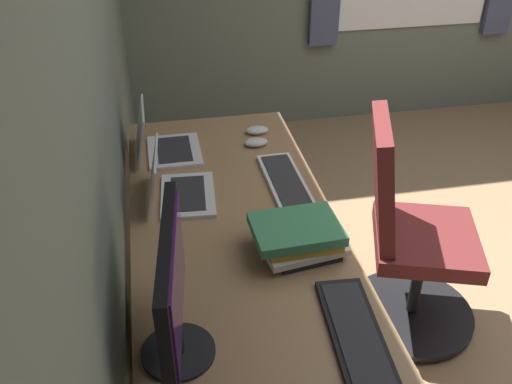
% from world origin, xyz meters
% --- Properties ---
extents(wall_back, '(5.06, 0.10, 2.60)m').
position_xyz_m(wall_back, '(0.00, 2.01, 1.30)').
color(wall_back, slate).
rests_on(wall_back, ground).
extents(desk, '(2.03, 0.73, 0.73)m').
position_xyz_m(desk, '(-0.12, 1.58, 0.67)').
color(desk, '#936D47').
rests_on(desk, ground).
extents(drawer_pedestal, '(0.40, 0.51, 0.69)m').
position_xyz_m(drawer_pedestal, '(-0.35, 1.60, 0.35)').
color(drawer_pedestal, '#936D47').
rests_on(drawer_pedestal, ground).
extents(monitor_primary, '(0.47, 0.20, 0.40)m').
position_xyz_m(monitor_primary, '(-0.53, 1.82, 0.96)').
color(monitor_primary, black).
rests_on(monitor_primary, desk).
extents(laptop_leftmost, '(0.32, 0.27, 0.20)m').
position_xyz_m(laptop_leftmost, '(0.23, 1.77, 0.78)').
color(laptop_leftmost, silver).
rests_on(laptop_leftmost, desk).
extents(laptop_left, '(0.29, 0.27, 0.22)m').
position_xyz_m(laptop_left, '(0.58, 1.80, 0.78)').
color(laptop_left, silver).
rests_on(laptop_left, desk).
extents(keyboard_main, '(0.43, 0.17, 0.02)m').
position_xyz_m(keyboard_main, '(-0.56, 1.33, 0.74)').
color(keyboard_main, black).
rests_on(keyboard_main, desk).
extents(keyboard_spare, '(0.42, 0.15, 0.02)m').
position_xyz_m(keyboard_spare, '(0.25, 1.34, 0.74)').
color(keyboard_spare, silver).
rests_on(keyboard_spare, desk).
extents(mouse_main, '(0.06, 0.10, 0.03)m').
position_xyz_m(mouse_main, '(0.69, 1.36, 0.75)').
color(mouse_main, silver).
rests_on(mouse_main, desk).
extents(mouse_spare, '(0.06, 0.10, 0.03)m').
position_xyz_m(mouse_spare, '(0.57, 1.39, 0.75)').
color(mouse_spare, silver).
rests_on(mouse_spare, desk).
extents(book_stack_near, '(0.24, 0.31, 0.11)m').
position_xyz_m(book_stack_near, '(-0.17, 1.39, 0.79)').
color(book_stack_near, black).
rests_on(book_stack_near, desk).
extents(office_chair, '(0.56, 0.60, 0.97)m').
position_xyz_m(office_chair, '(0.14, 0.82, 0.46)').
color(office_chair, maroon).
rests_on(office_chair, ground).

